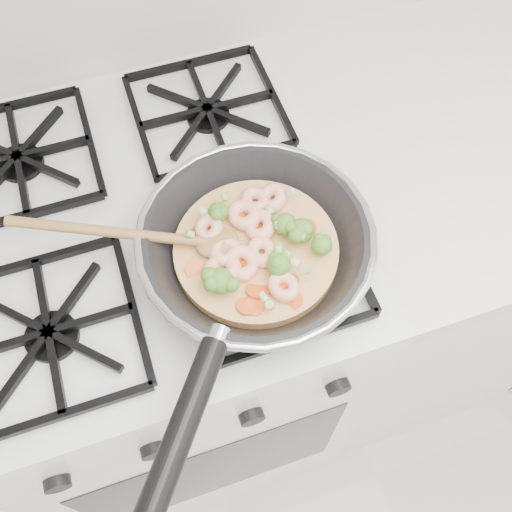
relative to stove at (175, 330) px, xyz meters
name	(u,v)px	position (x,y,z in m)	size (l,w,h in m)	color
stove	(175,330)	(0.00, 0.00, 0.00)	(0.60, 0.60, 0.92)	white
counter_right	(505,229)	(0.80, 0.00, -0.01)	(1.00, 0.60, 0.90)	white
skillet	(254,249)	(0.13, -0.14, 0.50)	(0.45, 0.44, 0.10)	black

